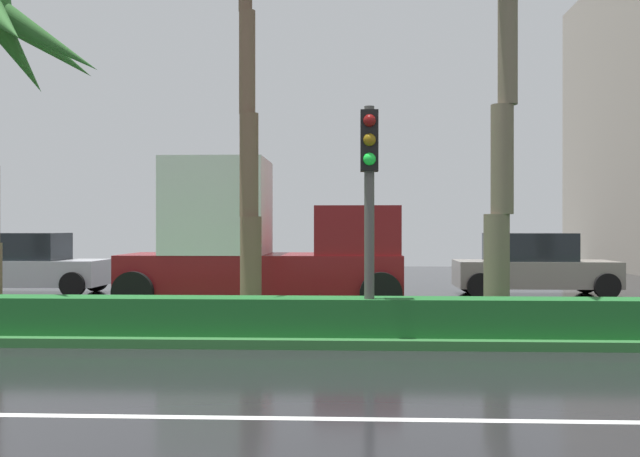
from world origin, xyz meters
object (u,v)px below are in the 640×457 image
at_px(car_in_traffic_second, 26,265).
at_px(box_truck_lead, 260,242).
at_px(traffic_signal_median_right, 369,178).
at_px(car_in_traffic_third, 533,266).

height_order(car_in_traffic_second, box_truck_lead, box_truck_lead).
height_order(traffic_signal_median_right, car_in_traffic_second, traffic_signal_median_right).
bearing_deg(traffic_signal_median_right, box_truck_lead, 114.33).
distance_m(traffic_signal_median_right, box_truck_lead, 6.01).
height_order(traffic_signal_median_right, box_truck_lead, traffic_signal_median_right).
relative_size(box_truck_lead, car_in_traffic_third, 1.49).
xyz_separation_m(traffic_signal_median_right, car_in_traffic_second, (-9.49, 8.67, -1.84)).
bearing_deg(traffic_signal_median_right, car_in_traffic_second, 137.59).
height_order(box_truck_lead, car_in_traffic_third, box_truck_lead).
relative_size(traffic_signal_median_right, car_in_traffic_third, 0.85).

